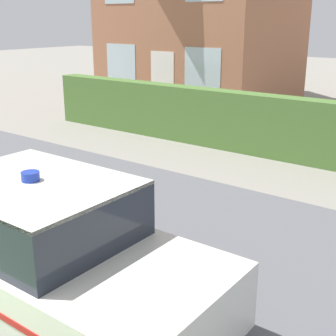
{
  "coord_description": "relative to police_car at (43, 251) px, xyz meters",
  "views": [
    {
      "loc": [
        4.38,
        -0.32,
        3.19
      ],
      "look_at": [
        0.34,
        4.97,
        1.05
      ],
      "focal_mm": 50.0,
      "sensor_mm": 36.0,
      "label": 1
    }
  ],
  "objects": [
    {
      "name": "garden_hedge",
      "position": [
        0.04,
        7.3,
        0.0
      ],
      "size": [
        15.74,
        0.54,
        1.47
      ],
      "primitive_type": "cube",
      "color": "#4C7233",
      "rests_on": "ground"
    },
    {
      "name": "police_car",
      "position": [
        0.0,
        0.0,
        0.0
      ],
      "size": [
        4.31,
        1.85,
        1.62
      ],
      "rotation": [
        0.0,
        0.0,
        0.01
      ],
      "color": "black",
      "rests_on": "road_strip"
    },
    {
      "name": "road_strip",
      "position": [
        -0.44,
        1.76,
        -0.72
      ],
      "size": [
        28.0,
        6.23,
        0.01
      ],
      "primitive_type": "cube",
      "color": "#5B5B60",
      "rests_on": "ground"
    }
  ]
}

